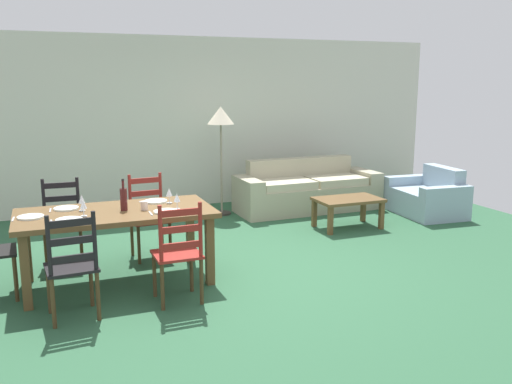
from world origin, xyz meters
The scene contains 27 objects.
ground_plane centered at (0.00, 0.00, -0.01)m, with size 9.60×9.60×0.02m, color #2A5738.
wall_far centered at (0.00, 3.30, 1.35)m, with size 9.60×0.16×2.70m, color beige.
dining_table centered at (-1.22, 0.05, 0.66)m, with size 1.90×0.96×0.75m.
dining_chair_near_left centered at (-1.69, -0.70, 0.48)m, with size 0.45×0.43×0.96m.
dining_chair_near_right centered at (-0.77, -0.67, 0.48)m, with size 0.42×0.40×0.96m.
dining_chair_far_left centered at (-1.70, 0.84, 0.48)m, with size 0.44×0.42×0.96m.
dining_chair_far_right centered at (-0.76, 0.79, 0.48)m, with size 0.45×0.43×0.96m.
dinner_plate_near_left centered at (-1.67, -0.20, 0.76)m, with size 0.24×0.24×0.02m, color white.
fork_near_left centered at (-1.82, -0.20, 0.75)m, with size 0.02×0.17×0.01m, color silver.
dinner_plate_near_right centered at (-0.77, -0.20, 0.76)m, with size 0.24×0.24×0.02m, color white.
fork_near_right centered at (-0.92, -0.20, 0.75)m, with size 0.02×0.17×0.01m, color silver.
dinner_plate_far_left centered at (-1.67, 0.30, 0.76)m, with size 0.24×0.24×0.02m, color white.
fork_far_left centered at (-1.82, 0.30, 0.75)m, with size 0.02×0.17×0.01m, color silver.
dinner_plate_far_right centered at (-0.77, 0.30, 0.76)m, with size 0.24×0.24×0.02m, color white.
fork_far_right centered at (-0.92, 0.30, 0.75)m, with size 0.02×0.17×0.01m, color silver.
dinner_plate_head_west centered at (-2.00, 0.05, 0.76)m, with size 0.24×0.24×0.02m, color white.
fork_head_west centered at (-2.15, 0.05, 0.75)m, with size 0.02×0.17×0.01m, color silver.
wine_bottle centered at (-1.13, 0.04, 0.87)m, with size 0.07×0.07×0.32m.
wine_glass_near_left centered at (-1.52, -0.07, 0.86)m, with size 0.06×0.06×0.16m.
wine_glass_near_right centered at (-0.63, -0.10, 0.86)m, with size 0.06×0.06×0.16m.
wine_glass_far_left centered at (-1.52, 0.17, 0.86)m, with size 0.06×0.06×0.16m.
wine_glass_far_right centered at (-0.64, 0.20, 0.86)m, with size 0.06×0.06×0.16m.
coffee_cup_primary centered at (-0.94, -0.02, 0.80)m, with size 0.07×0.07×0.09m, color beige.
couch centered at (2.01, 2.26, 0.29)m, with size 2.29×0.84×0.80m.
coffee_table centered at (2.05, 1.05, 0.36)m, with size 0.90×0.56×0.42m.
armchair_upholstered centered at (3.63, 1.29, 0.25)m, with size 0.88×1.21×0.72m.
standing_lamp centered at (0.67, 2.45, 1.41)m, with size 0.40×0.40×1.64m.
Camera 1 is at (-1.87, -5.37, 2.01)m, focal length 38.50 mm.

